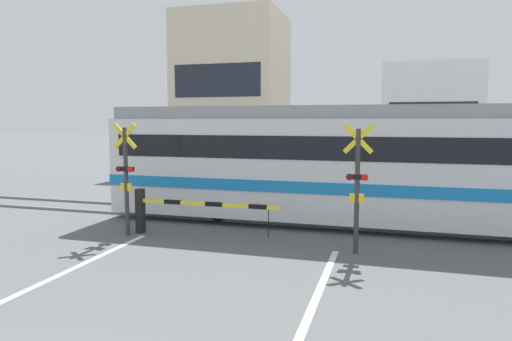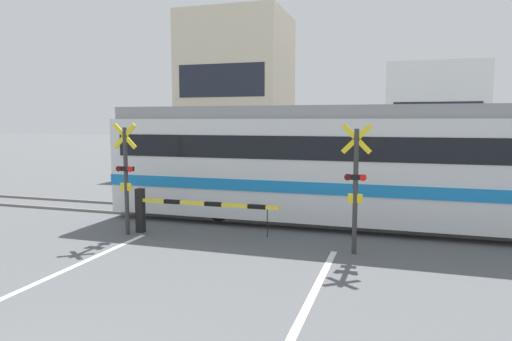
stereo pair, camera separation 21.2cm
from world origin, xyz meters
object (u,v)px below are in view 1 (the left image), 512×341
pedestrian (292,168)px  commuter_train (406,163)px  crossing_signal_right (357,183)px  crossing_barrier_near (174,208)px  crossing_barrier_far (335,183)px  crossing_signal_left (126,174)px

pedestrian → commuter_train: bearing=-52.2°
crossing_signal_right → pedestrian: (-3.33, 8.71, -0.63)m
crossing_barrier_near → crossing_barrier_far: size_ratio=1.00×
crossing_barrier_near → pedestrian: 8.50m
crossing_signal_right → pedestrian: 9.34m
crossing_signal_left → pedestrian: bearing=73.4°
crossing_signal_left → crossing_barrier_near: bearing=15.1°
commuter_train → crossing_barrier_far: size_ratio=4.34×
pedestrian → crossing_signal_right: bearing=-69.1°
crossing_barrier_far → crossing_signal_left: (-4.72, -6.14, 0.88)m
commuter_train → crossing_barrier_far: commuter_train is taller
commuter_train → crossing_signal_right: (-1.13, -2.97, -0.21)m
crossing_barrier_near → crossing_barrier_far: same height
crossing_signal_right → pedestrian: size_ratio=1.71×
crossing_barrier_near → crossing_signal_right: bearing=-3.9°
pedestrian → crossing_barrier_far: bearing=-50.3°
crossing_barrier_near → crossing_signal_left: (-1.20, -0.32, 0.88)m
crossing_barrier_far → crossing_signal_left: 7.80m
crossing_barrier_near → crossing_signal_right: (4.72, -0.32, 0.88)m
crossing_barrier_near → commuter_train: bearing=24.4°
crossing_barrier_near → crossing_signal_left: 1.53m
commuter_train → crossing_barrier_far: 4.08m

